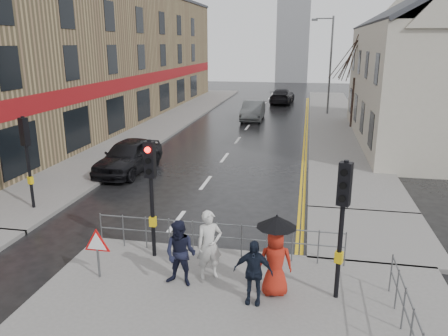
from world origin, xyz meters
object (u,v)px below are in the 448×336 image
at_px(pedestrian_with_umbrella, 276,252).
at_px(pedestrian_d, 253,272).
at_px(pedestrian_a, 209,245).
at_px(pedestrian_b, 181,254).
at_px(car_parked, 129,156).
at_px(car_mid, 253,111).

xyz_separation_m(pedestrian_with_umbrella, pedestrian_d, (-0.47, -0.45, -0.33)).
height_order(pedestrian_a, pedestrian_b, pedestrian_a).
bearing_deg(car_parked, pedestrian_b, -56.86).
distance_m(pedestrian_b, pedestrian_with_umbrella, 2.35).
height_order(pedestrian_with_umbrella, pedestrian_d, pedestrian_with_umbrella).
distance_m(pedestrian_a, car_mid, 25.03).
distance_m(pedestrian_a, car_parked, 10.90).
distance_m(pedestrian_a, pedestrian_with_umbrella, 1.80).
relative_size(pedestrian_a, pedestrian_with_umbrella, 0.89).
distance_m(pedestrian_b, car_mid, 25.49).
xyz_separation_m(pedestrian_b, pedestrian_d, (1.86, -0.43, -0.07)).
bearing_deg(pedestrian_b, pedestrian_d, -6.08).
relative_size(car_parked, car_mid, 1.02).
relative_size(pedestrian_d, car_parked, 0.34).
xyz_separation_m(pedestrian_a, pedestrian_d, (1.25, -0.93, -0.12)).
relative_size(pedestrian_d, car_mid, 0.34).
bearing_deg(pedestrian_a, pedestrian_b, -167.95).
xyz_separation_m(pedestrian_d, car_parked, (-7.26, 10.02, -0.13)).
xyz_separation_m(pedestrian_a, car_mid, (-2.03, 24.95, -0.29)).
xyz_separation_m(pedestrian_a, pedestrian_b, (-0.62, -0.50, -0.06)).
height_order(pedestrian_with_umbrella, car_parked, pedestrian_with_umbrella).
height_order(pedestrian_with_umbrella, car_mid, pedestrian_with_umbrella).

